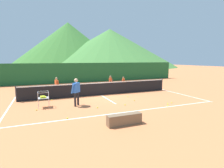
{
  "coord_description": "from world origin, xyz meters",
  "views": [
    {
      "loc": [
        -4.16,
        -12.46,
        2.72
      ],
      "look_at": [
        0.93,
        -0.0,
        0.81
      ],
      "focal_mm": 27.92,
      "sensor_mm": 36.0,
      "label": 1
    }
  ],
  "objects": [
    {
      "name": "ground_plane",
      "position": [
        0.0,
        0.0,
        0.0
      ],
      "size": [
        120.0,
        120.0,
        0.0
      ],
      "primitive_type": "plane",
      "color": "#C67042"
    },
    {
      "name": "tennis_ball_1",
      "position": [
        -1.32,
        -3.35,
        0.03
      ],
      "size": [
        0.07,
        0.07,
        0.07
      ],
      "primitive_type": "sphere",
      "color": "yellow",
      "rests_on": "ground"
    },
    {
      "name": "instructor",
      "position": [
        -2.31,
        -2.42,
        0.98
      ],
      "size": [
        0.6,
        0.78,
        1.63
      ],
      "color": "black",
      "rests_on": "ground"
    },
    {
      "name": "windscreen_fence",
      "position": [
        0.0,
        7.99,
        1.15
      ],
      "size": [
        26.26,
        0.08,
        2.3
      ],
      "primitive_type": "cube",
      "color": "#1E5B2D",
      "rests_on": "ground"
    },
    {
      "name": "tennis_ball_8",
      "position": [
        -3.15,
        -4.53,
        0.03
      ],
      "size": [
        0.07,
        0.07,
        0.07
      ],
      "primitive_type": "sphere",
      "color": "yellow",
      "rests_on": "ground"
    },
    {
      "name": "hill_0",
      "position": [
        6.42,
        58.93,
        8.47
      ],
      "size": [
        43.59,
        43.59,
        16.94
      ],
      "primitive_type": "cone",
      "color": "#38702D",
      "rests_on": "ground"
    },
    {
      "name": "tennis_ball_7",
      "position": [
        2.61,
        -4.54,
        0.03
      ],
      "size": [
        0.07,
        0.07,
        0.07
      ],
      "primitive_type": "sphere",
      "color": "yellow",
      "rests_on": "ground"
    },
    {
      "name": "tennis_ball_4",
      "position": [
        2.9,
        -4.17,
        0.03
      ],
      "size": [
        0.07,
        0.07,
        0.07
      ],
      "primitive_type": "sphere",
      "color": "yellow",
      "rests_on": "ground"
    },
    {
      "name": "line_sideline_east",
      "position": [
        5.97,
        0.0,
        0.0
      ],
      "size": [
        0.08,
        9.6,
        0.01
      ],
      "primitive_type": "cube",
      "color": "white",
      "rests_on": "ground"
    },
    {
      "name": "student_1",
      "position": [
        1.57,
        1.9,
        0.77
      ],
      "size": [
        0.47,
        0.69,
        1.28
      ],
      "color": "silver",
      "rests_on": "ground"
    },
    {
      "name": "line_sideline_west",
      "position": [
        -5.97,
        0.0,
        0.0
      ],
      "size": [
        0.08,
        9.6,
        0.01
      ],
      "primitive_type": "cube",
      "color": "white",
      "rests_on": "ground"
    },
    {
      "name": "courtside_bench",
      "position": [
        -1.03,
        -6.17,
        0.23
      ],
      "size": [
        1.5,
        0.36,
        0.46
      ],
      "primitive_type": "cube",
      "color": "brown",
      "rests_on": "ground"
    },
    {
      "name": "hill_1",
      "position": [
        20.57,
        50.18,
        6.99
      ],
      "size": [
        49.36,
        49.36,
        13.99
      ],
      "primitive_type": "cone",
      "color": "#427A38",
      "rests_on": "ground"
    },
    {
      "name": "tennis_ball_0",
      "position": [
        -3.59,
        -0.41,
        0.03
      ],
      "size": [
        0.07,
        0.07,
        0.07
      ],
      "primitive_type": "sphere",
      "color": "yellow",
      "rests_on": "ground"
    },
    {
      "name": "ball_cart",
      "position": [
        -4.13,
        -2.03,
        0.6
      ],
      "size": [
        0.58,
        0.58,
        0.9
      ],
      "color": "#B7B7BC",
      "rests_on": "ground"
    },
    {
      "name": "tennis_ball_3",
      "position": [
        1.61,
        -1.41,
        0.03
      ],
      "size": [
        0.07,
        0.07,
        0.07
      ],
      "primitive_type": "sphere",
      "color": "yellow",
      "rests_on": "ground"
    },
    {
      "name": "tennis_ball_9",
      "position": [
        1.46,
        -2.61,
        0.03
      ],
      "size": [
        0.07,
        0.07,
        0.07
      ],
      "primitive_type": "sphere",
      "color": "yellow",
      "rests_on": "ground"
    },
    {
      "name": "line_service_center",
      "position": [
        0.0,
        0.0,
        0.0
      ],
      "size": [
        0.08,
        5.8,
        0.01
      ],
      "primitive_type": "cube",
      "color": "white",
      "rests_on": "ground"
    },
    {
      "name": "tennis_net",
      "position": [
        0.0,
        0.0,
        0.5
      ],
      "size": [
        11.52,
        0.08,
        1.05
      ],
      "color": "#333338",
      "rests_on": "ground"
    },
    {
      "name": "tennis_ball_2",
      "position": [
        -4.49,
        -2.55,
        0.03
      ],
      "size": [
        0.07,
        0.07,
        0.07
      ],
      "primitive_type": "sphere",
      "color": "yellow",
      "rests_on": "ground"
    },
    {
      "name": "line_baseline_near",
      "position": [
        0.0,
        -4.64,
        0.0
      ],
      "size": [
        11.94,
        0.08,
        0.01
      ],
      "primitive_type": "cube",
      "color": "white",
      "rests_on": "ground"
    },
    {
      "name": "tennis_ball_6",
      "position": [
        0.38,
        -3.4,
        0.03
      ],
      "size": [
        0.07,
        0.07,
        0.07
      ],
      "primitive_type": "sphere",
      "color": "yellow",
      "rests_on": "ground"
    },
    {
      "name": "student_2",
      "position": [
        2.67,
        1.53,
        0.71
      ],
      "size": [
        0.44,
        0.41,
        1.19
      ],
      "color": "silver",
      "rests_on": "ground"
    },
    {
      "name": "student_0",
      "position": [
        -3.06,
        1.87,
        0.79
      ],
      "size": [
        0.31,
        0.54,
        1.32
      ],
      "color": "silver",
      "rests_on": "ground"
    },
    {
      "name": "line_baseline_far",
      "position": [
        0.0,
        4.96,
        0.0
      ],
      "size": [
        11.94,
        0.08,
        0.01
      ],
      "primitive_type": "cube",
      "color": "white",
      "rests_on": "ground"
    },
    {
      "name": "tennis_ball_5",
      "position": [
        3.32,
        -4.05,
        0.03
      ],
      "size": [
        0.07,
        0.07,
        0.07
      ],
      "primitive_type": "sphere",
      "color": "yellow",
      "rests_on": "ground"
    }
  ]
}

